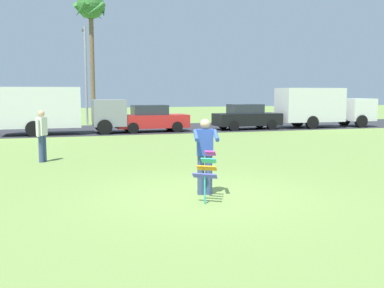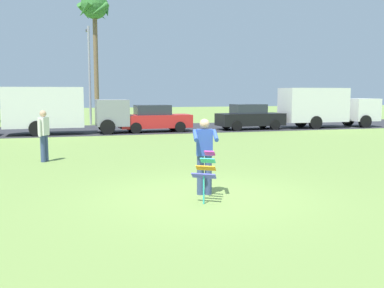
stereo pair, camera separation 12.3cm
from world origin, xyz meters
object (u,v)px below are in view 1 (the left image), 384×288
kite_held (207,169)px  parked_car_red (152,119)px  palm_tree_right_near (91,12)px  streetlight_pole (86,69)px  person_walker_near (42,134)px  parked_truck_grey_van (56,109)px  parked_car_black (247,117)px  parked_truck_white_box (321,106)px  person_kite_flyer (205,153)px

kite_held → parked_car_red: 16.98m
palm_tree_right_near → streetlight_pole: palm_tree_right_near is taller
person_walker_near → palm_tree_right_near: bearing=81.0°
kite_held → parked_truck_grey_van: (-3.04, 16.83, 0.71)m
parked_truck_grey_van → kite_held: bearing=-79.8°
kite_held → person_walker_near: bearing=117.4°
streetlight_pole → parked_truck_grey_van: bearing=-106.3°
parked_car_red → parked_car_black: (6.13, -0.00, 0.00)m
parked_truck_grey_van → parked_truck_white_box: size_ratio=1.00×
person_kite_flyer → parked_truck_white_box: parked_truck_white_box is taller
streetlight_pole → person_walker_near: size_ratio=4.05×
parked_car_black → person_walker_near: (-11.96, -10.07, 0.16)m
parked_truck_white_box → streetlight_pole: size_ratio=0.96×
person_kite_flyer → kite_held: bearing=-105.5°
parked_truck_grey_van → streetlight_pole: 7.85m
streetlight_pole → person_walker_near: bearing=-98.4°
parked_truck_grey_van → parked_car_red: (5.36, -0.00, -0.64)m
kite_held → parked_car_black: bearing=63.3°
parked_truck_white_box → palm_tree_right_near: (-14.04, 10.45, 7.18)m
parked_truck_grey_van → palm_tree_right_near: bearing=75.0°
kite_held → parked_truck_grey_van: bearing=100.2°
person_kite_flyer → parked_truck_grey_van: 16.49m
person_kite_flyer → streetlight_pole: bearing=92.8°
parked_car_red → parked_truck_grey_van: bearing=180.0°
parked_car_black → palm_tree_right_near: bearing=129.8°
streetlight_pole → parked_car_red: bearing=-65.2°
kite_held → streetlight_pole: (-0.96, 23.94, 3.29)m
parked_car_black → parked_car_red: bearing=180.0°
streetlight_pole → parked_truck_white_box: bearing=-25.7°
kite_held → palm_tree_right_near: size_ratio=0.11×
parked_truck_white_box → streetlight_pole: bearing=154.3°
kite_held → parked_truck_white_box: 21.77m
parked_car_black → palm_tree_right_near: 15.68m
kite_held → parked_truck_white_box: size_ratio=0.16×
palm_tree_right_near → streetlight_pole: size_ratio=1.45×
person_kite_flyer → person_walker_near: 7.13m
person_kite_flyer → parked_truck_grey_van: size_ratio=0.26×
kite_held → parked_truck_grey_van: 17.11m
parked_truck_white_box → kite_held: bearing=-129.4°
parked_car_black → parked_truck_white_box: 5.39m
parked_car_red → streetlight_pole: (-3.28, 7.11, 3.22)m
person_kite_flyer → palm_tree_right_near: 27.69m
kite_held → palm_tree_right_near: 28.39m
parked_car_red → parked_car_black: bearing=-0.0°
kite_held → parked_car_red: parked_car_red is taller
parked_truck_grey_van → person_walker_near: size_ratio=3.88×
streetlight_pole → person_walker_near: (-2.54, -17.18, -3.06)m
person_kite_flyer → kite_held: 0.73m
parked_truck_grey_van → parked_car_red: parked_truck_grey_van is taller
parked_car_red → person_walker_near: person_walker_near is taller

